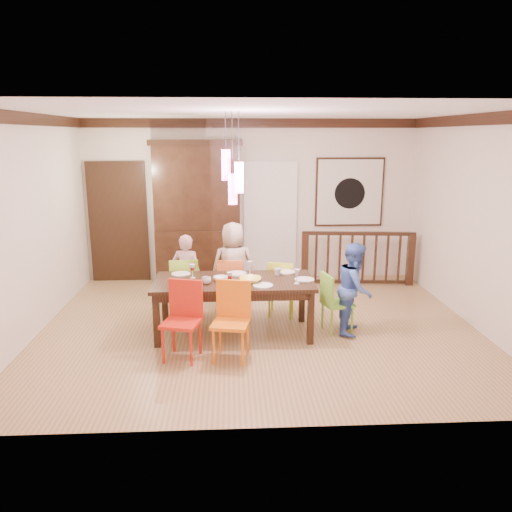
{
  "coord_description": "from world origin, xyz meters",
  "views": [
    {
      "loc": [
        -0.38,
        -6.56,
        2.62
      ],
      "look_at": [
        -0.03,
        0.11,
        0.99
      ],
      "focal_mm": 35.0,
      "sensor_mm": 36.0,
      "label": 1
    }
  ],
  "objects_px": {
    "person_far_mid": "(233,267)",
    "person_end_right": "(355,288)",
    "person_far_left": "(187,274)",
    "china_hutch": "(198,213)",
    "chair_end_right": "(338,299)",
    "dining_table": "(234,286)",
    "balustrade": "(357,257)",
    "chair_far_left": "(185,283)"
  },
  "relations": [
    {
      "from": "balustrade",
      "to": "person_far_left",
      "type": "distance_m",
      "value": 3.21
    },
    {
      "from": "chair_far_left",
      "to": "person_far_mid",
      "type": "bearing_deg",
      "value": -168.31
    },
    {
      "from": "china_hutch",
      "to": "chair_end_right",
      "type": "bearing_deg",
      "value": -51.39
    },
    {
      "from": "dining_table",
      "to": "china_hutch",
      "type": "relative_size",
      "value": 0.83
    },
    {
      "from": "person_far_left",
      "to": "person_end_right",
      "type": "height_order",
      "value": "person_end_right"
    },
    {
      "from": "dining_table",
      "to": "balustrade",
      "type": "distance_m",
      "value": 3.12
    },
    {
      "from": "chair_end_right",
      "to": "dining_table",
      "type": "bearing_deg",
      "value": 76.36
    },
    {
      "from": "china_hutch",
      "to": "balustrade",
      "type": "distance_m",
      "value": 2.96
    },
    {
      "from": "china_hutch",
      "to": "person_far_left",
      "type": "xyz_separation_m",
      "value": [
        -0.08,
        -1.69,
        -0.67
      ]
    },
    {
      "from": "person_far_mid",
      "to": "person_end_right",
      "type": "relative_size",
      "value": 1.1
    },
    {
      "from": "chair_end_right",
      "to": "person_end_right",
      "type": "xyz_separation_m",
      "value": [
        0.22,
        -0.03,
        0.15
      ]
    },
    {
      "from": "chair_end_right",
      "to": "person_end_right",
      "type": "distance_m",
      "value": 0.27
    },
    {
      "from": "dining_table",
      "to": "person_end_right",
      "type": "relative_size",
      "value": 1.7
    },
    {
      "from": "dining_table",
      "to": "china_hutch",
      "type": "bearing_deg",
      "value": 103.85
    },
    {
      "from": "chair_end_right",
      "to": "person_far_mid",
      "type": "distance_m",
      "value": 1.68
    },
    {
      "from": "china_hutch",
      "to": "person_far_left",
      "type": "height_order",
      "value": "china_hutch"
    },
    {
      "from": "chair_far_left",
      "to": "balustrade",
      "type": "relative_size",
      "value": 0.45
    },
    {
      "from": "person_far_left",
      "to": "china_hutch",
      "type": "bearing_deg",
      "value": -80.53
    },
    {
      "from": "chair_far_left",
      "to": "person_end_right",
      "type": "height_order",
      "value": "person_end_right"
    },
    {
      "from": "chair_far_left",
      "to": "person_far_mid",
      "type": "distance_m",
      "value": 0.77
    },
    {
      "from": "chair_far_left",
      "to": "balustrade",
      "type": "distance_m",
      "value": 3.29
    },
    {
      "from": "dining_table",
      "to": "balustrade",
      "type": "relative_size",
      "value": 1.05
    },
    {
      "from": "chair_end_right",
      "to": "china_hutch",
      "type": "bearing_deg",
      "value": 25.04
    },
    {
      "from": "person_far_left",
      "to": "person_far_mid",
      "type": "height_order",
      "value": "person_far_mid"
    },
    {
      "from": "chair_far_left",
      "to": "balustrade",
      "type": "xyz_separation_m",
      "value": [
        2.94,
        1.49,
        -0.02
      ]
    },
    {
      "from": "chair_far_left",
      "to": "person_far_left",
      "type": "distance_m",
      "value": 0.17
    },
    {
      "from": "chair_far_left",
      "to": "person_end_right",
      "type": "xyz_separation_m",
      "value": [
        2.34,
        -0.72,
        0.1
      ]
    },
    {
      "from": "dining_table",
      "to": "china_hutch",
      "type": "height_order",
      "value": "china_hutch"
    },
    {
      "from": "person_far_left",
      "to": "person_end_right",
      "type": "bearing_deg",
      "value": 171.55
    },
    {
      "from": "dining_table",
      "to": "chair_far_left",
      "type": "relative_size",
      "value": 2.34
    },
    {
      "from": "person_far_left",
      "to": "person_end_right",
      "type": "xyz_separation_m",
      "value": [
        2.31,
        -0.87,
        0.02
      ]
    },
    {
      "from": "person_far_left",
      "to": "person_far_mid",
      "type": "distance_m",
      "value": 0.7
    },
    {
      "from": "person_far_mid",
      "to": "person_end_right",
      "type": "distance_m",
      "value": 1.87
    },
    {
      "from": "chair_end_right",
      "to": "person_far_mid",
      "type": "height_order",
      "value": "person_far_mid"
    },
    {
      "from": "chair_far_left",
      "to": "chair_end_right",
      "type": "height_order",
      "value": "chair_far_left"
    },
    {
      "from": "dining_table",
      "to": "chair_end_right",
      "type": "distance_m",
      "value": 1.42
    },
    {
      "from": "balustrade",
      "to": "person_far_mid",
      "type": "distance_m",
      "value": 2.57
    },
    {
      "from": "person_far_mid",
      "to": "dining_table",
      "type": "bearing_deg",
      "value": 84.2
    },
    {
      "from": "chair_far_left",
      "to": "person_far_left",
      "type": "xyz_separation_m",
      "value": [
        0.02,
        0.14,
        0.09
      ]
    },
    {
      "from": "chair_far_left",
      "to": "chair_end_right",
      "type": "bearing_deg",
      "value": 157.67
    },
    {
      "from": "dining_table",
      "to": "chair_far_left",
      "type": "distance_m",
      "value": 1.0
    },
    {
      "from": "china_hutch",
      "to": "person_end_right",
      "type": "relative_size",
      "value": 2.05
    }
  ]
}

